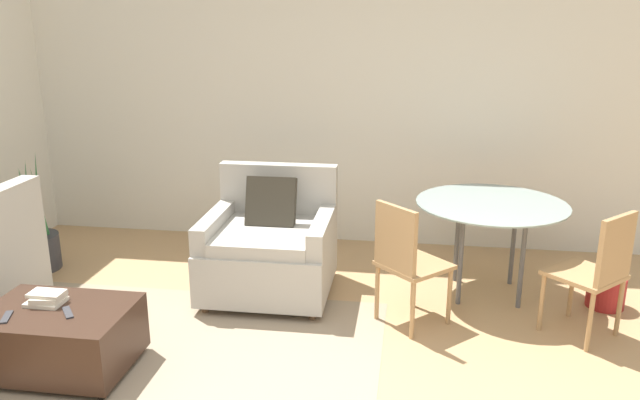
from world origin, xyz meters
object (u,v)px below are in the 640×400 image
object	(u,v)px
armchair	(270,248)
tv_remote_primary	(6,317)
ottoman	(59,336)
book_stack	(47,298)
tv_remote_secondary	(68,312)
dining_chair_near_right	(598,267)
dining_chair_near_left	(406,257)
potted_plant	(36,246)
potted_plant_small	(607,287)
dining_table	(491,213)

from	to	relation	value
armchair	tv_remote_primary	size ratio (longest dim) A/B	6.00
ottoman	book_stack	distance (m)	0.25
tv_remote_primary	ottoman	bearing A→B (deg)	33.02
tv_remote_primary	tv_remote_secondary	bearing A→B (deg)	18.89
tv_remote_primary	tv_remote_secondary	xyz separation A→B (m)	(0.32, 0.11, 0.00)
tv_remote_primary	dining_chair_near_right	xyz separation A→B (m)	(3.56, 1.05, 0.11)
ottoman	tv_remote_primary	xyz separation A→B (m)	(-0.23, -0.15, 0.19)
ottoman	dining_chair_near_left	size ratio (longest dim) A/B	0.98
dining_chair_near_left	dining_chair_near_right	size ratio (longest dim) A/B	1.00
book_stack	potted_plant	xyz separation A→B (m)	(-0.99, 1.40, -0.23)
armchair	dining_chair_near_left	distance (m)	1.15
armchair	potted_plant	size ratio (longest dim) A/B	0.95
potted_plant	potted_plant_small	world-z (taller)	potted_plant
armchair	book_stack	size ratio (longest dim) A/B	4.27
armchair	dining_chair_near_right	size ratio (longest dim) A/B	1.08
dining_chair_near_left	potted_plant_small	xyz separation A→B (m)	(1.50, 0.52, -0.36)
ottoman	book_stack	bearing A→B (deg)	144.20
ottoman	potted_plant_small	world-z (taller)	potted_plant_small
dining_chair_near_right	potted_plant_small	distance (m)	0.68
armchair	dining_table	world-z (taller)	armchair
armchair	tv_remote_secondary	size ratio (longest dim) A/B	6.16
book_stack	potted_plant	distance (m)	1.73
dining_table	book_stack	bearing A→B (deg)	-152.43
book_stack	tv_remote_secondary	size ratio (longest dim) A/B	1.44
tv_remote_primary	potted_plant_small	distance (m)	4.12
potted_plant	armchair	bearing A→B (deg)	-4.08
dining_table	dining_chair_near_left	size ratio (longest dim) A/B	1.27
tv_remote_secondary	dining_chair_near_left	size ratio (longest dim) A/B	0.17
tv_remote_primary	potted_plant_small	xyz separation A→B (m)	(3.81, 1.57, -0.26)
book_stack	dining_chair_near_left	xyz separation A→B (m)	(2.17, 0.83, 0.08)
tv_remote_primary	potted_plant	world-z (taller)	potted_plant
potted_plant	dining_table	distance (m)	3.82
armchair	potted_plant_small	distance (m)	2.57
armchair	potted_plant_small	xyz separation A→B (m)	(2.56, 0.10, -0.21)
potted_plant	ottoman	bearing A→B (deg)	-53.51
potted_plant_small	armchair	bearing A→B (deg)	-177.67
dining_table	potted_plant_small	world-z (taller)	dining_table
armchair	dining_chair_near_left	size ratio (longest dim) A/B	1.08
armchair	potted_plant_small	size ratio (longest dim) A/B	1.52
potted_plant	dining_table	world-z (taller)	potted_plant
tv_remote_secondary	potted_plant	xyz separation A→B (m)	(-1.18, 1.51, -0.20)
dining_chair_near_left	potted_plant_small	world-z (taller)	dining_chair_near_left
tv_remote_primary	potted_plant_small	world-z (taller)	potted_plant_small
book_stack	dining_chair_near_right	xyz separation A→B (m)	(3.43, 0.83, 0.08)
ottoman	book_stack	size ratio (longest dim) A/B	3.87
tv_remote_secondary	dining_chair_near_left	bearing A→B (deg)	25.29
potted_plant	tv_remote_secondary	bearing A→B (deg)	-51.79
tv_remote_primary	potted_plant_small	size ratio (longest dim) A/B	0.25
tv_remote_primary	dining_chair_near_left	size ratio (longest dim) A/B	0.18
ottoman	dining_chair_near_left	bearing A→B (deg)	23.41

